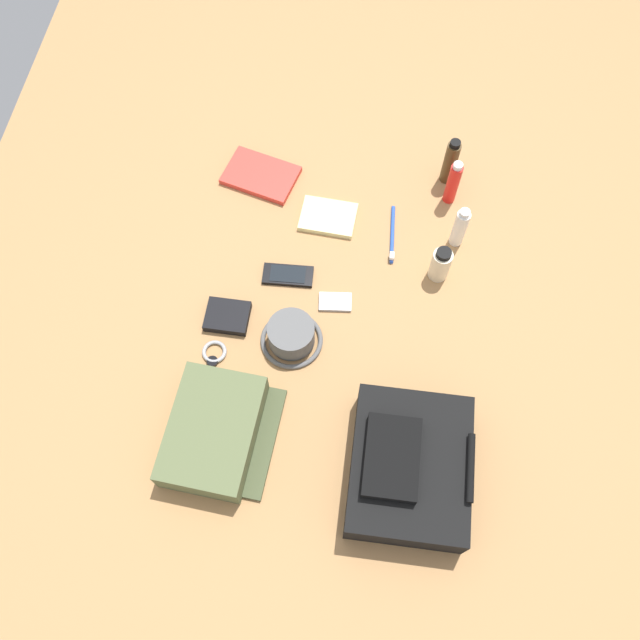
{
  "coord_description": "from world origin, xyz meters",
  "views": [
    {
      "loc": [
        0.71,
        0.09,
        1.55
      ],
      "look_at": [
        0.0,
        0.0,
        0.04
      ],
      "focal_mm": 37.55,
      "sensor_mm": 36.0,
      "label": 1
    }
  ],
  "objects_px": {
    "lotion_bottle": "(441,264)",
    "media_player": "(335,302)",
    "cologne_bottle": "(450,162)",
    "wristwatch": "(214,353)",
    "toothpaste_tube": "(460,227)",
    "notepad": "(328,217)",
    "toiletry_pouch": "(215,432)",
    "cell_phone": "(288,275)",
    "sunscreen_spray": "(453,183)",
    "backpack": "(409,466)",
    "toothbrush": "(392,237)",
    "wallet": "(227,316)",
    "bucket_hat": "(291,336)",
    "paperback_novel": "(261,175)"
  },
  "relations": [
    {
      "from": "backpack",
      "to": "toothbrush",
      "type": "relative_size",
      "value": 1.84
    },
    {
      "from": "toothpaste_tube",
      "to": "notepad",
      "type": "distance_m",
      "value": 0.36
    },
    {
      "from": "lotion_bottle",
      "to": "notepad",
      "type": "bearing_deg",
      "value": -114.12
    },
    {
      "from": "cell_phone",
      "to": "wallet",
      "type": "height_order",
      "value": "wallet"
    },
    {
      "from": "backpack",
      "to": "notepad",
      "type": "distance_m",
      "value": 0.72
    },
    {
      "from": "lotion_bottle",
      "to": "media_player",
      "type": "relative_size",
      "value": 1.28
    },
    {
      "from": "cologne_bottle",
      "to": "media_player",
      "type": "relative_size",
      "value": 1.77
    },
    {
      "from": "cologne_bottle",
      "to": "toiletry_pouch",
      "type": "bearing_deg",
      "value": -31.4
    },
    {
      "from": "media_player",
      "to": "wallet",
      "type": "relative_size",
      "value": 0.8
    },
    {
      "from": "cell_phone",
      "to": "notepad",
      "type": "distance_m",
      "value": 0.21
    },
    {
      "from": "notepad",
      "to": "sunscreen_spray",
      "type": "bearing_deg",
      "value": 112.14
    },
    {
      "from": "media_player",
      "to": "wallet",
      "type": "bearing_deg",
      "value": -73.5
    },
    {
      "from": "lotion_bottle",
      "to": "wristwatch",
      "type": "xyz_separation_m",
      "value": [
        0.3,
        -0.54,
        -0.05
      ]
    },
    {
      "from": "backpack",
      "to": "sunscreen_spray",
      "type": "distance_m",
      "value": 0.78
    },
    {
      "from": "paperback_novel",
      "to": "toothbrush",
      "type": "xyz_separation_m",
      "value": [
        0.16,
        0.39,
        -0.0
      ]
    },
    {
      "from": "cell_phone",
      "to": "toiletry_pouch",
      "type": "bearing_deg",
      "value": -12.77
    },
    {
      "from": "cologne_bottle",
      "to": "notepad",
      "type": "height_order",
      "value": "cologne_bottle"
    },
    {
      "from": "sunscreen_spray",
      "to": "notepad",
      "type": "xyz_separation_m",
      "value": [
        0.11,
        -0.33,
        -0.07
      ]
    },
    {
      "from": "toiletry_pouch",
      "to": "lotion_bottle",
      "type": "bearing_deg",
      "value": 135.71
    },
    {
      "from": "sunscreen_spray",
      "to": "wristwatch",
      "type": "distance_m",
      "value": 0.79
    },
    {
      "from": "wristwatch",
      "to": "cologne_bottle",
      "type": "bearing_deg",
      "value": 138.18
    },
    {
      "from": "toothpaste_tube",
      "to": "lotion_bottle",
      "type": "relative_size",
      "value": 1.24
    },
    {
      "from": "toothbrush",
      "to": "notepad",
      "type": "xyz_separation_m",
      "value": [
        -0.04,
        -0.18,
        0.0
      ]
    },
    {
      "from": "toothpaste_tube",
      "to": "notepad",
      "type": "height_order",
      "value": "toothpaste_tube"
    },
    {
      "from": "toiletry_pouch",
      "to": "bucket_hat",
      "type": "relative_size",
      "value": 1.88
    },
    {
      "from": "lotion_bottle",
      "to": "notepad",
      "type": "xyz_separation_m",
      "value": [
        -0.14,
        -0.31,
        -0.05
      ]
    },
    {
      "from": "lotion_bottle",
      "to": "paperback_novel",
      "type": "distance_m",
      "value": 0.58
    },
    {
      "from": "cologne_bottle",
      "to": "media_player",
      "type": "bearing_deg",
      "value": -31.61
    },
    {
      "from": "cologne_bottle",
      "to": "cell_phone",
      "type": "bearing_deg",
      "value": -47.07
    },
    {
      "from": "cologne_bottle",
      "to": "wristwatch",
      "type": "height_order",
      "value": "cologne_bottle"
    },
    {
      "from": "paperback_novel",
      "to": "media_player",
      "type": "height_order",
      "value": "paperback_novel"
    },
    {
      "from": "toiletry_pouch",
      "to": "bucket_hat",
      "type": "xyz_separation_m",
      "value": [
        -0.27,
        0.14,
        -0.01
      ]
    },
    {
      "from": "toothbrush",
      "to": "cell_phone",
      "type": "bearing_deg",
      "value": -60.03
    },
    {
      "from": "wristwatch",
      "to": "toothpaste_tube",
      "type": "bearing_deg",
      "value": 124.9
    },
    {
      "from": "notepad",
      "to": "toothpaste_tube",
      "type": "bearing_deg",
      "value": 89.11
    },
    {
      "from": "lotion_bottle",
      "to": "wallet",
      "type": "distance_m",
      "value": 0.56
    },
    {
      "from": "media_player",
      "to": "toothbrush",
      "type": "relative_size",
      "value": 0.49
    },
    {
      "from": "toiletry_pouch",
      "to": "notepad",
      "type": "height_order",
      "value": "toiletry_pouch"
    },
    {
      "from": "toothpaste_tube",
      "to": "wristwatch",
      "type": "distance_m",
      "value": 0.72
    },
    {
      "from": "bucket_hat",
      "to": "toothbrush",
      "type": "height_order",
      "value": "bucket_hat"
    },
    {
      "from": "toothpaste_tube",
      "to": "media_player",
      "type": "xyz_separation_m",
      "value": [
        0.23,
        -0.3,
        -0.06
      ]
    },
    {
      "from": "cologne_bottle",
      "to": "toothpaste_tube",
      "type": "bearing_deg",
      "value": 9.7
    },
    {
      "from": "toothbrush",
      "to": "notepad",
      "type": "bearing_deg",
      "value": -103.06
    },
    {
      "from": "toothpaste_tube",
      "to": "media_player",
      "type": "relative_size",
      "value": 1.6
    },
    {
      "from": "bucket_hat",
      "to": "paperback_novel",
      "type": "bearing_deg",
      "value": -161.97
    },
    {
      "from": "notepad",
      "to": "backpack",
      "type": "bearing_deg",
      "value": 25.2
    },
    {
      "from": "toothpaste_tube",
      "to": "paperback_novel",
      "type": "height_order",
      "value": "toothpaste_tube"
    },
    {
      "from": "cell_phone",
      "to": "wallet",
      "type": "relative_size",
      "value": 1.22
    },
    {
      "from": "paperback_novel",
      "to": "cell_phone",
      "type": "bearing_deg",
      "value": 21.8
    },
    {
      "from": "backpack",
      "to": "toothbrush",
      "type": "bearing_deg",
      "value": -172.54
    }
  ]
}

